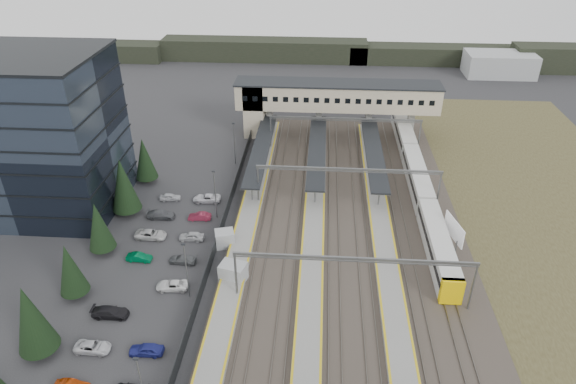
# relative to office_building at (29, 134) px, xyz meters

# --- Properties ---
(ground) EXTENTS (220.00, 220.00, 0.00)m
(ground) POSITION_rel_office_building_xyz_m (36.00, -12.00, -12.19)
(ground) COLOR #2B2B2D
(ground) RESTS_ON ground
(office_building) EXTENTS (24.30, 18.30, 24.30)m
(office_building) POSITION_rel_office_building_xyz_m (0.00, 0.00, 0.00)
(office_building) COLOR #394658
(office_building) RESTS_ON ground
(conifer_row) EXTENTS (4.42, 49.82, 9.50)m
(conifer_row) POSITION_rel_office_building_xyz_m (14.00, -15.86, -7.36)
(conifer_row) COLOR black
(conifer_row) RESTS_ON ground
(car_park) EXTENTS (10.58, 44.58, 1.29)m
(car_park) POSITION_rel_office_building_xyz_m (22.52, -18.26, -11.59)
(car_park) COLOR silver
(car_park) RESTS_ON ground
(lampposts) EXTENTS (0.50, 53.25, 8.07)m
(lampposts) POSITION_rel_office_building_xyz_m (28.00, -10.75, -7.86)
(lampposts) COLOR slate
(lampposts) RESTS_ON ground
(fence) EXTENTS (0.08, 90.00, 2.00)m
(fence) POSITION_rel_office_building_xyz_m (29.50, -7.00, -11.19)
(fence) COLOR #26282B
(fence) RESTS_ON ground
(relay_cabin_near) EXTENTS (3.75, 3.15, 2.69)m
(relay_cabin_near) POSITION_rel_office_building_xyz_m (33.02, -16.77, -10.84)
(relay_cabin_near) COLOR #A4A8AA
(relay_cabin_near) RESTS_ON ground
(relay_cabin_far) EXTENTS (3.08, 2.78, 2.38)m
(relay_cabin_far) POSITION_rel_office_building_xyz_m (30.55, -9.22, -11.00)
(relay_cabin_far) COLOR #A4A8AA
(relay_cabin_far) RESTS_ON ground
(rail_corridor) EXTENTS (34.00, 90.00, 0.92)m
(rail_corridor) POSITION_rel_office_building_xyz_m (45.34, -7.00, -11.90)
(rail_corridor) COLOR #37312A
(rail_corridor) RESTS_ON ground
(canopies) EXTENTS (23.10, 30.00, 3.28)m
(canopies) POSITION_rel_office_building_xyz_m (43.00, 15.00, -8.27)
(canopies) COLOR black
(canopies) RESTS_ON ground
(footbridge) EXTENTS (40.40, 6.40, 11.20)m
(footbridge) POSITION_rel_office_building_xyz_m (43.70, 30.00, -4.26)
(footbridge) COLOR #BCA992
(footbridge) RESTS_ON ground
(gantries) EXTENTS (28.40, 62.28, 7.17)m
(gantries) POSITION_rel_office_building_xyz_m (48.00, -9.00, -6.20)
(gantries) COLOR slate
(gantries) RESTS_ON ground
(train) EXTENTS (2.75, 57.47, 3.46)m
(train) POSITION_rel_office_building_xyz_m (60.00, 9.01, -10.22)
(train) COLOR silver
(train) RESTS_ON ground
(billboard) EXTENTS (1.45, 5.52, 4.73)m
(billboard) POSITION_rel_office_building_xyz_m (62.41, -7.72, -9.04)
(billboard) COLOR slate
(billboard) RESTS_ON ground
(treeline_far) EXTENTS (170.00, 19.00, 7.00)m
(treeline_far) POSITION_rel_office_building_xyz_m (59.81, 80.28, -9.24)
(treeline_far) COLOR black
(treeline_far) RESTS_ON ground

